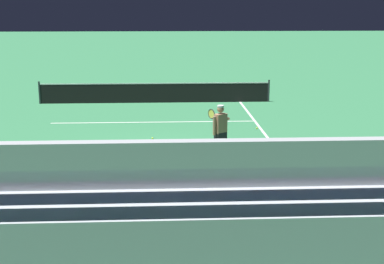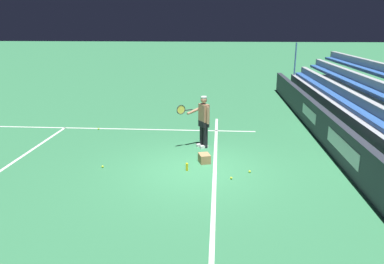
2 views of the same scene
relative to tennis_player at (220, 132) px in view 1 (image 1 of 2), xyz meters
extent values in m
plane|color=#337A4C|center=(-2.11, 0.07, -0.89)|extent=(160.00, 160.00, 0.00)
cube|color=white|center=(-2.11, -0.43, -0.89)|extent=(12.00, 0.10, 0.01)
cube|color=white|center=(2.00, 4.07, -0.89)|extent=(0.10, 12.00, 0.01)
cube|color=white|center=(-2.11, 5.57, -0.89)|extent=(8.22, 0.10, 0.01)
cube|color=#2D333D|center=(-2.11, -4.16, -0.34)|extent=(26.97, 0.24, 1.10)
cube|color=silver|center=(-1.48, -4.03, -0.29)|extent=(2.80, 0.01, 0.44)
cube|color=silver|center=(2.65, -4.03, -0.29)|extent=(2.20, 0.01, 0.40)
cube|color=#9EA3A8|center=(-2.11, -5.96, -0.34)|extent=(25.62, 2.40, 1.10)
cube|color=#2D5BAD|center=(-2.11, -5.16, 0.29)|extent=(25.11, 0.40, 0.12)
cube|color=#9EA3A8|center=(-2.11, -5.44, 0.43)|extent=(25.62, 0.24, 0.45)
cube|color=#2D5BAD|center=(-2.11, -5.96, 0.74)|extent=(25.11, 0.40, 0.12)
cube|color=#9EA3A8|center=(-2.11, -6.24, 0.88)|extent=(25.62, 0.24, 0.45)
cube|color=#2D5BAD|center=(-2.11, -6.76, 1.19)|extent=(25.11, 0.40, 0.12)
cube|color=#9EA3A8|center=(-2.11, -7.04, 1.33)|extent=(25.62, 0.24, 0.45)
cylinder|color=black|center=(-0.08, -0.09, -0.45)|extent=(0.15, 0.15, 0.88)
cylinder|color=black|center=(0.10, 0.04, -0.45)|extent=(0.15, 0.15, 0.88)
cube|color=white|center=(-0.11, -0.04, -0.85)|extent=(0.25, 0.29, 0.09)
cube|color=white|center=(0.07, 0.09, -0.85)|extent=(0.25, 0.29, 0.09)
cube|color=black|center=(0.01, -0.03, -0.09)|extent=(0.40, 0.38, 0.20)
cube|color=#A37556|center=(0.01, -0.03, 0.28)|extent=(0.42, 0.38, 0.58)
sphere|color=#A37556|center=(0.01, -0.02, 0.71)|extent=(0.21, 0.21, 0.21)
cylinder|color=white|center=(0.01, -0.02, 0.80)|extent=(0.20, 0.20, 0.05)
cylinder|color=#A37556|center=(-0.19, -0.17, 0.24)|extent=(0.09, 0.09, 0.56)
cylinder|color=#A37556|center=(0.10, 0.28, 0.33)|extent=(0.41, 0.53, 0.24)
cylinder|color=black|center=(-0.04, 0.47, 0.38)|extent=(0.20, 0.26, 0.03)
torus|color=black|center=(-0.20, 0.70, 0.42)|extent=(0.20, 0.27, 0.31)
cylinder|color=#D6D14C|center=(-0.20, 0.70, 0.42)|extent=(0.16, 0.22, 0.27)
cube|color=#A87F51|center=(-1.46, -0.11, -0.76)|extent=(0.47, 0.40, 0.26)
sphere|color=#CCE533|center=(-2.10, 2.78, -0.86)|extent=(0.07, 0.07, 0.07)
sphere|color=#CCE533|center=(1.84, 4.16, -0.86)|extent=(0.07, 0.07, 0.07)
sphere|color=#CCE533|center=(-2.17, -1.40, -0.86)|extent=(0.07, 0.07, 0.07)
sphere|color=#CCE533|center=(-2.66, -0.87, -0.86)|extent=(0.07, 0.07, 0.07)
cylinder|color=yellow|center=(-2.14, 0.35, -0.78)|extent=(0.07, 0.07, 0.22)
cylinder|color=#33383D|center=(-7.61, 9.95, -0.36)|extent=(0.09, 0.09, 1.07)
cylinder|color=#33383D|center=(3.39, 9.95, -0.36)|extent=(0.09, 0.09, 1.07)
cube|color=black|center=(-2.11, 9.95, -0.44)|extent=(11.00, 0.02, 0.91)
cube|color=white|center=(-2.11, 9.95, 0.04)|extent=(11.00, 0.04, 0.05)
camera|label=1|loc=(-1.62, -15.51, 3.73)|focal=50.00mm
camera|label=2|loc=(-11.89, -0.50, 3.06)|focal=35.00mm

